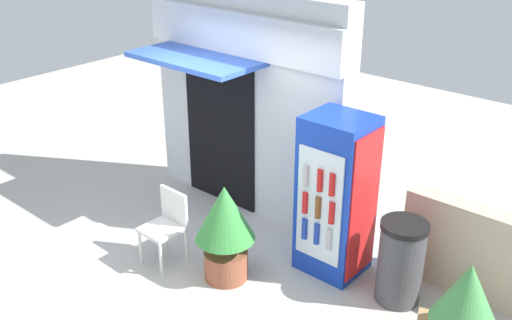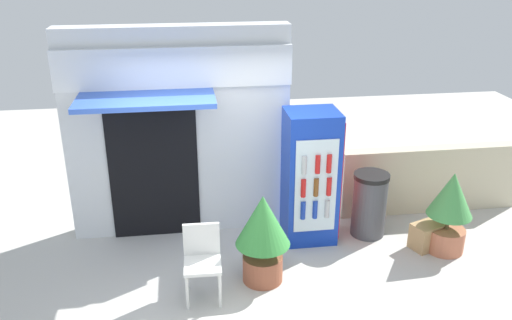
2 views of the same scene
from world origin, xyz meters
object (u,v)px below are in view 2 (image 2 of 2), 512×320
Objects in this scene: potted_plant_curbside at (450,207)px; trash_bin at (369,204)px; cardboard_box at (427,236)px; plastic_chair at (202,256)px; potted_plant_near_shop at (263,231)px; drink_cooler at (311,177)px.

potted_plant_curbside is 1.03m from trash_bin.
cardboard_box is at bearing -35.29° from trash_bin.
trash_bin is at bearing 24.48° from plastic_chair.
trash_bin reaches higher than plastic_chair.
potted_plant_curbside is at bearing 9.06° from plastic_chair.
potted_plant_curbside is at bearing 7.51° from potted_plant_near_shop.
drink_cooler is 4.51× the size of cardboard_box.
cardboard_box is (0.65, -0.46, -0.28)m from trash_bin.
plastic_chair is 3.21m from potted_plant_curbside.
cardboard_box is at bearing -18.39° from drink_cooler.
drink_cooler reaches higher than plastic_chair.
plastic_chair is at bearing -155.52° from trash_bin.
potted_plant_near_shop is at bearing -130.67° from drink_cooler.
drink_cooler is at bearing 161.08° from potted_plant_curbside.
potted_plant_curbside is at bearing -32.41° from trash_bin.
drink_cooler is 1.99× the size of trash_bin.
cardboard_box is at bearing 157.54° from potted_plant_curbside.
potted_plant_near_shop reaches higher than plastic_chair.
trash_bin is at bearing -2.15° from drink_cooler.
potted_plant_curbside is (1.68, -0.58, -0.27)m from drink_cooler.
potted_plant_near_shop is at bearing -169.60° from cardboard_box.
potted_plant_near_shop is at bearing -172.49° from potted_plant_curbside.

